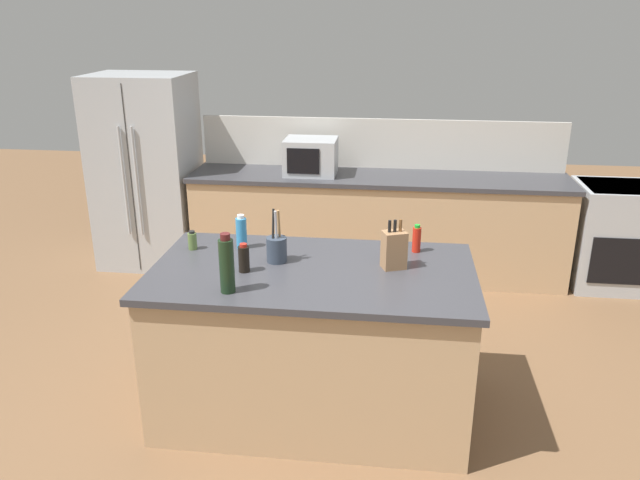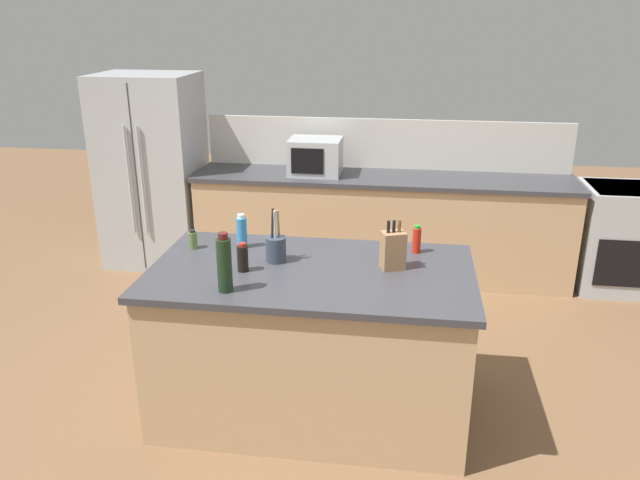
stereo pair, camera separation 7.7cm
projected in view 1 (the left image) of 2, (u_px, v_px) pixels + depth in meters
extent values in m
plane|color=brown|center=(313.00, 407.00, 3.90)|extent=(14.00, 14.00, 0.00)
cube|color=tan|center=(377.00, 227.00, 5.76)|extent=(3.37, 0.62, 0.90)
cube|color=#38383D|center=(378.00, 178.00, 5.60)|extent=(3.41, 0.66, 0.04)
cube|color=beige|center=(380.00, 144.00, 5.80)|extent=(3.37, 0.03, 0.46)
cube|color=tan|center=(313.00, 344.00, 3.75)|extent=(1.80, 0.99, 0.90)
cube|color=#38383D|center=(313.00, 272.00, 3.58)|extent=(1.86, 1.05, 0.04)
cube|color=#ADB2B7|center=(147.00, 172.00, 5.90)|extent=(0.89, 0.72, 1.80)
cube|color=#2D2D2D|center=(131.00, 181.00, 5.57)|extent=(0.01, 0.00, 1.71)
cylinder|color=#ADB2B7|center=(124.00, 182.00, 5.56)|extent=(0.02, 0.02, 0.99)
cylinder|color=#ADB2B7|center=(137.00, 182.00, 5.54)|extent=(0.02, 0.02, 0.99)
cube|color=#ADB2B7|center=(617.00, 236.00, 5.51)|extent=(0.76, 0.64, 0.92)
cube|color=black|center=(628.00, 262.00, 5.25)|extent=(0.61, 0.01, 0.41)
cube|color=black|center=(626.00, 187.00, 5.36)|extent=(0.68, 0.58, 0.02)
cube|color=#ADB2B7|center=(311.00, 156.00, 5.61)|extent=(0.46, 0.38, 0.32)
cube|color=black|center=(303.00, 161.00, 5.43)|extent=(0.29, 0.01, 0.22)
cube|color=#936B47|center=(394.00, 250.00, 3.56)|extent=(0.16, 0.14, 0.22)
cylinder|color=black|center=(390.00, 226.00, 3.50)|extent=(0.02, 0.02, 0.07)
cylinder|color=black|center=(395.00, 226.00, 3.51)|extent=(0.02, 0.02, 0.07)
cylinder|color=brown|center=(400.00, 225.00, 3.52)|extent=(0.02, 0.02, 0.07)
cylinder|color=#333D4C|center=(277.00, 249.00, 3.66)|extent=(0.12, 0.12, 0.15)
cylinder|color=olive|center=(279.00, 224.00, 3.62)|extent=(0.01, 0.05, 0.18)
cylinder|color=black|center=(273.00, 224.00, 3.61)|extent=(0.01, 0.05, 0.18)
cylinder|color=#B2B2B7|center=(276.00, 225.00, 3.59)|extent=(0.01, 0.03, 0.18)
cylinder|color=black|center=(227.00, 266.00, 3.24)|extent=(0.08, 0.08, 0.29)
cylinder|color=#4C1919|center=(225.00, 237.00, 3.18)|extent=(0.05, 0.05, 0.03)
cylinder|color=black|center=(244.00, 259.00, 3.52)|extent=(0.06, 0.06, 0.15)
cylinder|color=#B22319|center=(243.00, 245.00, 3.49)|extent=(0.04, 0.04, 0.02)
cylinder|color=#567038|center=(192.00, 241.00, 3.86)|extent=(0.05, 0.05, 0.10)
cylinder|color=black|center=(192.00, 232.00, 3.84)|extent=(0.04, 0.04, 0.02)
cylinder|color=red|center=(417.00, 240.00, 3.81)|extent=(0.05, 0.05, 0.16)
cylinder|color=green|center=(417.00, 226.00, 3.78)|extent=(0.03, 0.03, 0.02)
cylinder|color=#3384BC|center=(241.00, 233.00, 3.87)|extent=(0.07, 0.07, 0.19)
cylinder|color=white|center=(241.00, 217.00, 3.83)|extent=(0.04, 0.04, 0.02)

